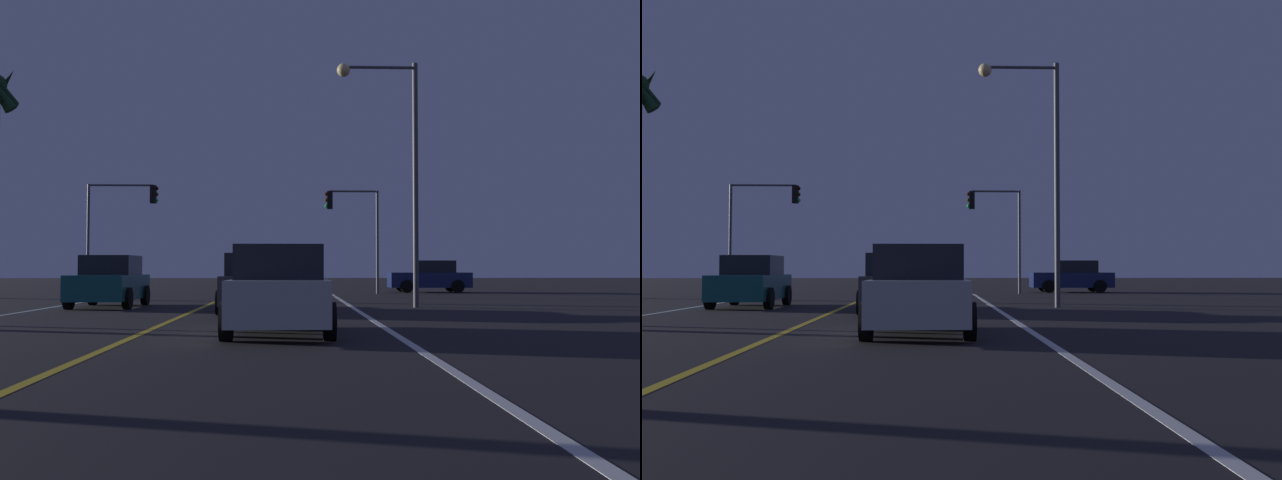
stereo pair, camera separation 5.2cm
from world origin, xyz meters
The scene contains 9 objects.
lane_edge_right centered at (4.90, 15.41, 0.00)m, with size 0.16×42.82×0.01m, color silver.
lane_center_divider centered at (0.00, 15.41, 0.00)m, with size 0.16×42.82×0.01m, color gold.
car_crossing_side centered at (10.35, 39.42, 0.82)m, with size 4.30×2.02×1.70m.
car_oncoming centered at (-3.07, 25.02, 0.82)m, with size 2.02×4.30×1.70m.
car_lead_same_lane centered at (2.68, 14.96, 0.82)m, with size 2.02×4.30×1.70m.
car_ahead_far centered at (1.87, 22.10, 0.82)m, with size 2.02×4.30×1.70m.
traffic_light_near_right centered at (5.97, 37.32, 3.89)m, with size 2.75×0.36×5.24m.
traffic_light_near_left centered at (-5.59, 37.32, 4.10)m, with size 3.54×0.36×5.50m.
street_lamp_right_far centered at (6.35, 24.40, 5.14)m, with size 2.67×0.44×8.04m.
Camera 1 is at (2.92, 1.11, 1.26)m, focal length 40.33 mm.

